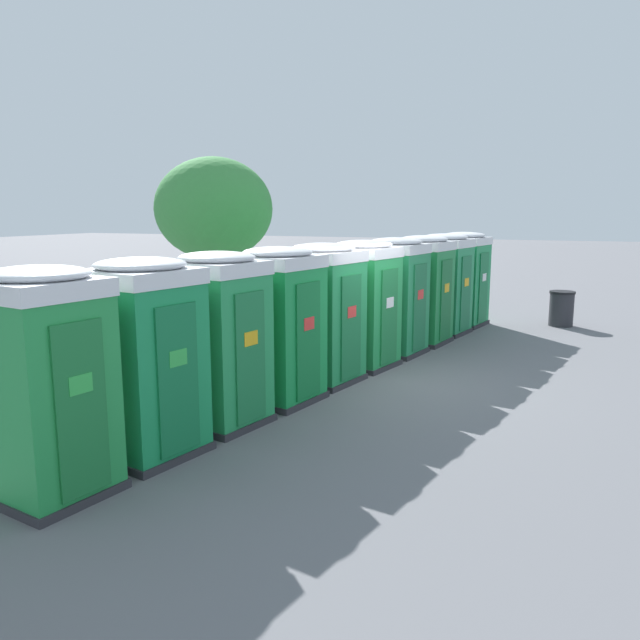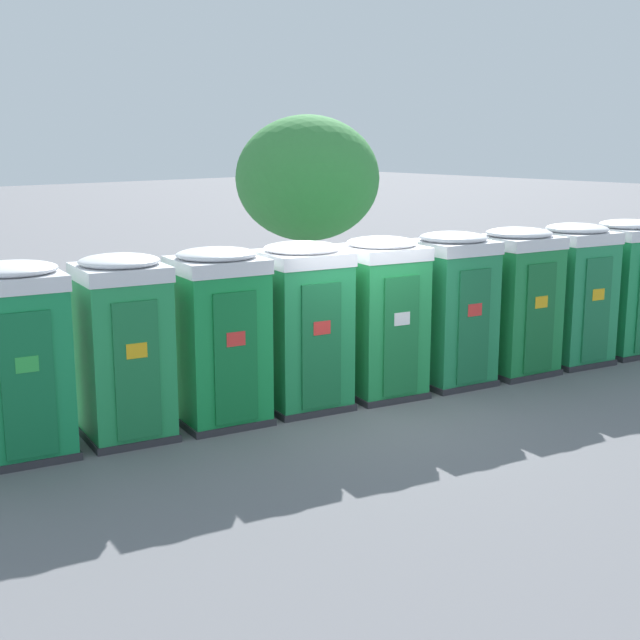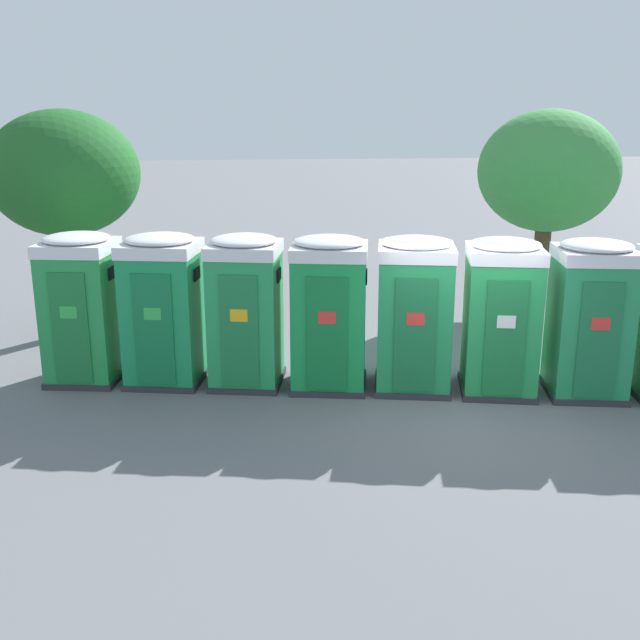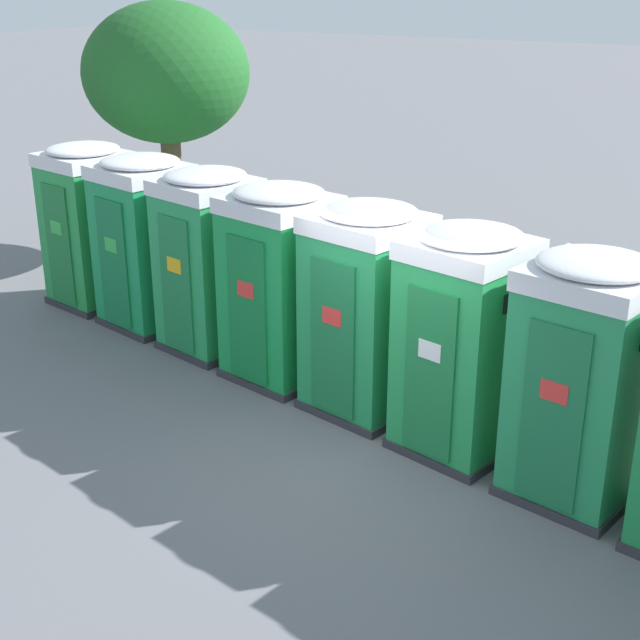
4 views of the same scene
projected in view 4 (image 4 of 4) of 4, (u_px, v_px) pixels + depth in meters
ground_plane at (378, 443)px, 10.05m from camera, size 120.00×120.00×0.00m
portapotty_0 at (90, 224)px, 13.87m from camera, size 1.36×1.39×2.54m
portapotty_1 at (145, 241)px, 13.01m from camera, size 1.45×1.43×2.54m
portapotty_2 at (209, 260)px, 12.15m from camera, size 1.38×1.41×2.54m
portapotty_3 at (280, 283)px, 11.27m from camera, size 1.45×1.42×2.54m
portapotty_4 at (366, 309)px, 10.42m from camera, size 1.46×1.43×2.54m
portapotty_5 at (463, 341)px, 9.52m from camera, size 1.42×1.44×2.54m
portapotty_6 at (583, 378)px, 8.64m from camera, size 1.40×1.40×2.54m
street_tree_0 at (166, 75)px, 15.77m from camera, size 2.96×2.96×4.50m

